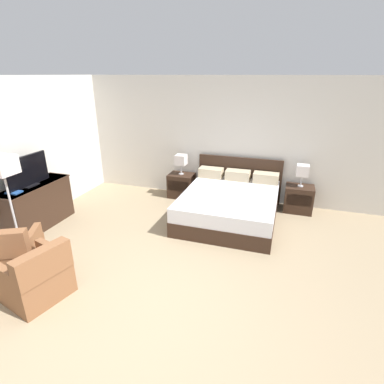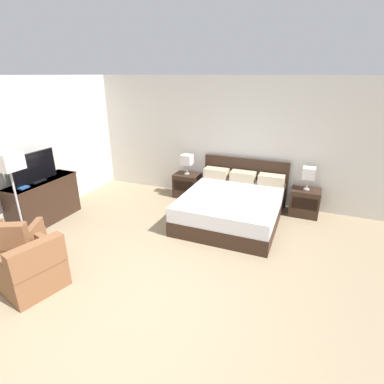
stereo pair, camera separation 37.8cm
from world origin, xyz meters
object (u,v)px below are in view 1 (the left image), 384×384
object	(u,v)px
table_lamp_right	(303,171)
armchair_by_window	(11,254)
bed	(230,204)
tv	(27,172)
nightstand_left	(181,185)
floor_lamp	(3,172)
dresser	(37,205)
book_red_cover	(14,192)
nightstand_right	(299,199)
table_lamp_left	(181,160)
armchair_companion	(36,278)

from	to	relation	value
table_lamp_right	armchair_by_window	xyz separation A→B (m)	(-3.85, -3.39, -0.58)
bed	tv	xyz separation A→B (m)	(-3.26, -1.48, 0.78)
tv	armchair_by_window	xyz separation A→B (m)	(0.68, -1.16, -0.79)
nightstand_left	floor_lamp	bearing A→B (deg)	-121.53
tv	armchair_by_window	size ratio (longest dim) A/B	0.94
dresser	book_red_cover	world-z (taller)	book_red_cover
nightstand_right	armchair_by_window	distance (m)	5.13
nightstand_right	table_lamp_left	world-z (taller)	table_lamp_left
nightstand_left	table_lamp_left	size ratio (longest dim) A/B	1.24
bed	tv	bearing A→B (deg)	-155.64
book_red_cover	armchair_companion	bearing A→B (deg)	-38.65
nightstand_left	dresser	xyz separation A→B (m)	(-2.00, -2.16, 0.15)
bed	table_lamp_left	xyz separation A→B (m)	(-1.27, 0.75, 0.57)
nightstand_right	table_lamp_left	size ratio (longest dim) A/B	1.24
table_lamp_right	table_lamp_left	bearing A→B (deg)	180.00
floor_lamp	book_red_cover	bearing A→B (deg)	128.63
bed	nightstand_right	size ratio (longest dim) A/B	3.76
book_red_cover	armchair_by_window	distance (m)	1.19
table_lamp_left	book_red_cover	size ratio (longest dim) A/B	1.97
nightstand_right	table_lamp_right	distance (m)	0.60
armchair_companion	tv	bearing A→B (deg)	133.90
bed	book_red_cover	distance (m)	3.77
table_lamp_right	tv	distance (m)	5.05
bed	armchair_companion	size ratio (longest dim) A/B	2.47
nightstand_left	nightstand_right	distance (m)	2.54
table_lamp_left	armchair_by_window	size ratio (longest dim) A/B	0.48
nightstand_left	armchair_by_window	size ratio (longest dim) A/B	0.59
table_lamp_right	tv	xyz separation A→B (m)	(-4.53, -2.22, 0.21)
armchair_by_window	table_lamp_left	bearing A→B (deg)	68.88
tv	table_lamp_right	bearing A→B (deg)	26.14
armchair_by_window	armchair_companion	bearing A→B (deg)	-22.81
tv	book_red_cover	bearing A→B (deg)	-88.31
nightstand_left	dresser	bearing A→B (deg)	-132.77
bed	table_lamp_left	bearing A→B (deg)	149.54
bed	table_lamp_right	world-z (taller)	table_lamp_right
tv	bed	bearing A→B (deg)	24.36
table_lamp_right	floor_lamp	world-z (taller)	floor_lamp
table_lamp_right	book_red_cover	world-z (taller)	table_lamp_right
table_lamp_right	floor_lamp	size ratio (longest dim) A/B	0.29
book_red_cover	nightstand_right	bearing A→B (deg)	29.61
armchair_by_window	armchair_companion	xyz separation A→B (m)	(0.73, -0.31, 0.00)
nightstand_left	tv	xyz separation A→B (m)	(-1.99, -2.22, 0.81)
bed	armchair_by_window	bearing A→B (deg)	-134.30
bed	armchair_by_window	world-z (taller)	bed
armchair_companion	dresser	bearing A→B (deg)	132.73
table_lamp_left	dresser	world-z (taller)	table_lamp_left
tv	book_red_cover	xyz separation A→B (m)	(0.01, -0.35, -0.25)
tv	floor_lamp	bearing A→B (deg)	-69.28
bed	table_lamp_right	bearing A→B (deg)	30.46
table_lamp_right	book_red_cover	distance (m)	5.20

